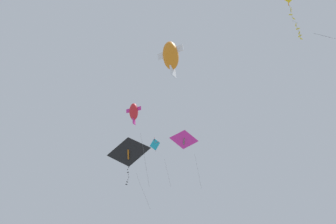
% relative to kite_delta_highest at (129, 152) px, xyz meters
% --- Properties ---
extents(kite_delta_highest, '(3.01, 3.35, 6.55)m').
position_rel_kite_delta_highest_xyz_m(kite_delta_highest, '(0.00, 0.00, 0.00)').
color(kite_delta_highest, black).
extents(kite_diamond_upper_right, '(2.28, 2.27, 5.75)m').
position_rel_kite_delta_highest_xyz_m(kite_diamond_upper_right, '(-3.77, -0.33, 2.72)').
color(kite_diamond_upper_right, '#1EB2C6').
extents(kite_fish_mid_left, '(1.28, 1.53, 2.29)m').
position_rel_kite_delta_highest_xyz_m(kite_fish_mid_left, '(8.43, 12.57, -2.83)').
color(kite_fish_mid_left, orange).
extents(kite_fish_near_left, '(2.32, 2.19, 8.24)m').
position_rel_kite_delta_highest_xyz_m(kite_fish_near_left, '(1.96, 2.50, 2.30)').
color(kite_fish_near_left, red).
extents(kite_delta_far_centre, '(2.80, 2.31, 5.85)m').
position_rel_kite_delta_highest_xyz_m(kite_delta_far_centre, '(-2.74, 4.32, 0.81)').
color(kite_delta_far_centre, '#DB2D93').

